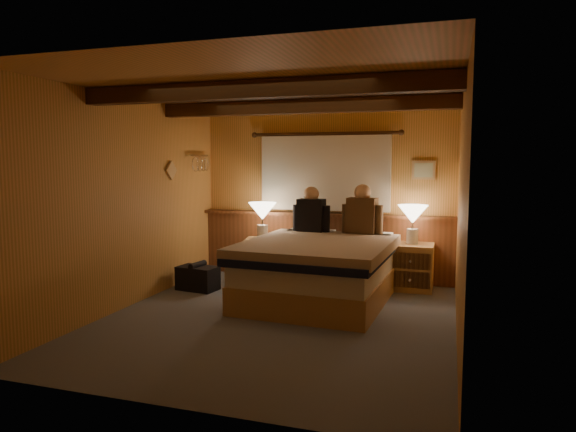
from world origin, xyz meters
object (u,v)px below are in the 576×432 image
at_px(bed, 320,269).
at_px(lamp_right, 413,217).
at_px(nightstand_left, 265,259).
at_px(person_right, 362,213).
at_px(person_left, 311,213).
at_px(lamp_left, 262,213).
at_px(nightstand_right, 412,267).
at_px(duffel_bag, 198,278).

xyz_separation_m(bed, lamp_right, (1.01, 0.90, 0.57)).
xyz_separation_m(nightstand_left, person_right, (1.37, -0.03, 0.70)).
bearing_deg(person_left, person_right, 5.85).
height_order(nightstand_left, lamp_left, lamp_left).
bearing_deg(lamp_left, person_right, -1.04).
xyz_separation_m(nightstand_right, lamp_right, (-0.00, 0.05, 0.65)).
relative_size(nightstand_left, person_left, 0.98).
xyz_separation_m(lamp_right, duffel_bag, (-2.64, -0.91, -0.79)).
bearing_deg(person_left, bed, -63.05).
height_order(nightstand_left, duffel_bag, nightstand_left).
distance_m(lamp_right, duffel_bag, 2.91).
relative_size(lamp_left, person_left, 0.80).
relative_size(lamp_left, duffel_bag, 0.93).
bearing_deg(nightstand_right, lamp_right, 95.31).
xyz_separation_m(lamp_left, person_right, (1.40, -0.03, 0.05)).
relative_size(person_right, duffel_bag, 1.23).
distance_m(bed, nightstand_left, 1.28).
distance_m(nightstand_right, person_left, 1.49).
relative_size(nightstand_right, person_left, 0.94).
distance_m(person_right, duffel_bag, 2.31).
bearing_deg(bed, lamp_left, 145.80).
height_order(nightstand_left, person_left, person_left).
bearing_deg(nightstand_left, duffel_bag, -140.43).
height_order(lamp_left, lamp_right, lamp_right).
bearing_deg(lamp_right, duffel_bag, -160.93).
xyz_separation_m(nightstand_left, person_left, (0.69, -0.05, 0.68)).
distance_m(person_left, duffel_bag, 1.72).
bearing_deg(person_right, lamp_right, 20.38).
bearing_deg(duffel_bag, person_left, 37.42).
bearing_deg(bed, person_right, 66.96).
height_order(bed, person_right, person_right).
bearing_deg(lamp_left, nightstand_right, 2.01).
relative_size(bed, lamp_right, 4.39).
xyz_separation_m(bed, nightstand_right, (1.01, 0.86, -0.08)).
xyz_separation_m(nightstand_left, lamp_left, (-0.03, -0.00, 0.65)).
bearing_deg(person_right, nightstand_left, -173.44).
relative_size(lamp_left, lamp_right, 1.01).
xyz_separation_m(nightstand_right, person_left, (-1.33, -0.12, 0.67)).
xyz_separation_m(nightstand_left, duffel_bag, (-0.64, -0.80, -0.13)).
bearing_deg(bed, duffel_bag, -176.48).
height_order(lamp_left, duffel_bag, lamp_left).
bearing_deg(lamp_left, bed, -37.34).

